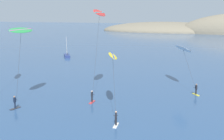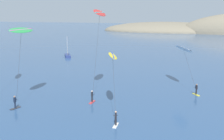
% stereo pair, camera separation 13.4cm
% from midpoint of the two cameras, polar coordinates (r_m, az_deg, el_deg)
% --- Properties ---
extents(headland_island, '(137.13, 45.49, 24.99)m').
position_cam_midpoint_polar(headland_island, '(184.14, 19.63, 7.13)').
color(headland_island, '#7A705B').
rests_on(headland_island, ground).
extents(sailboat_near, '(4.02, 5.52, 5.70)m').
position_cam_midpoint_polar(sailboat_near, '(79.81, -8.99, 3.13)').
color(sailboat_near, navy).
rests_on(sailboat_near, ground).
extents(kitesurfer_green, '(1.64, 5.59, 10.34)m').
position_cam_midpoint_polar(kitesurfer_green, '(38.62, -17.95, 6.56)').
color(kitesurfer_green, '#2D2D33').
rests_on(kitesurfer_green, ground).
extents(kitesurfer_white, '(5.25, 8.39, 6.89)m').
position_cam_midpoint_polar(kitesurfer_white, '(47.68, 14.53, 3.71)').
color(kitesurfer_white, yellow).
rests_on(kitesurfer_white, ground).
extents(kitesurfer_yellow, '(3.88, 8.38, 7.27)m').
position_cam_midpoint_polar(kitesurfer_yellow, '(34.35, 0.31, 1.74)').
color(kitesurfer_yellow, silver).
rests_on(kitesurfer_yellow, ground).
extents(kitesurfer_red, '(2.07, 8.07, 12.72)m').
position_cam_midpoint_polar(kitesurfer_red, '(41.43, -2.51, 10.37)').
color(kitesurfer_red, red).
rests_on(kitesurfer_red, ground).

